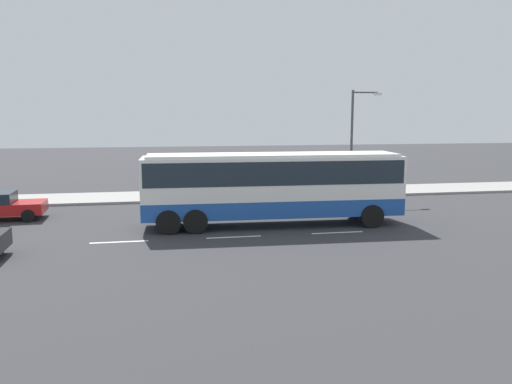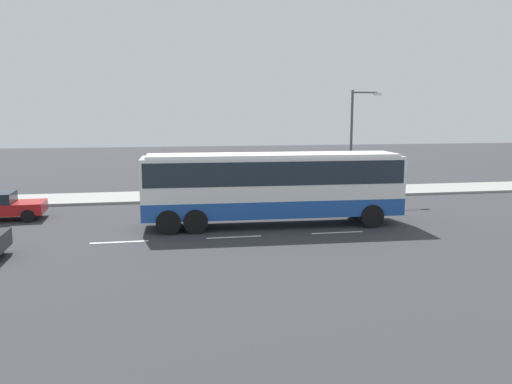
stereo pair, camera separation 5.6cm
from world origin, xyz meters
name	(u,v)px [view 2 (the right image)]	position (x,y,z in m)	size (l,w,h in m)	color
ground_plane	(269,224)	(0.00, 0.00, 0.00)	(120.00, 120.00, 0.00)	#333335
sidewalk_curb	(242,194)	(0.00, 8.89, 0.07)	(80.00, 4.00, 0.15)	gray
lane_centreline	(95,243)	(-7.86, -2.28, 0.00)	(24.29, 0.16, 0.01)	white
coach_bus	(273,181)	(0.13, -0.27, 2.15)	(12.35, 2.99, 3.46)	#1E4C9E
pedestrian_near_curb	(193,182)	(-3.20, 8.13, 1.04)	(0.32, 0.32, 1.56)	#38334C
street_lamp	(355,134)	(7.07, 7.19, 4.02)	(1.98, 0.24, 6.66)	#47474C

